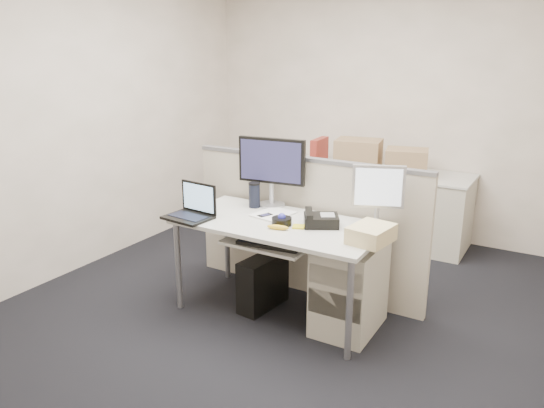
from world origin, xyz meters
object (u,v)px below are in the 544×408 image
Objects in this scene: desk_phone at (321,220)px; monitor_main at (272,172)px; desk at (279,230)px; laptop at (187,203)px.

monitor_main is at bearing 127.26° from desk_phone.
monitor_main is (-0.25, 0.32, 0.34)m from desk.
monitor_main is 0.65m from desk_phone.
desk_phone is at bearing 26.66° from laptop.
laptop is at bearing -128.61° from monitor_main.
desk is at bearing -58.95° from monitor_main.
desk_phone is (0.30, 0.08, 0.10)m from desk.
desk is 2.73× the size of monitor_main.
desk_phone is at bearing -30.52° from monitor_main.
monitor_main is 2.27× the size of desk_phone.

